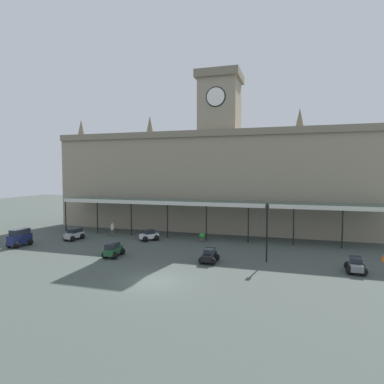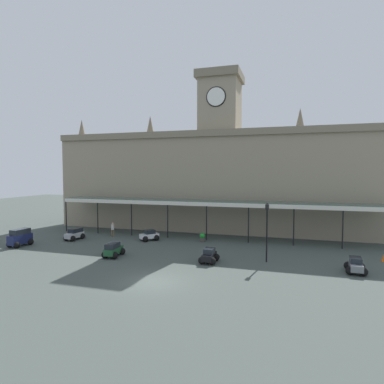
{
  "view_description": "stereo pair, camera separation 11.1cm",
  "coord_description": "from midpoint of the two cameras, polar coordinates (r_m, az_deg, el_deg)",
  "views": [
    {
      "loc": [
        8.97,
        -20.59,
        7.63
      ],
      "look_at": [
        0.0,
        9.04,
        5.71
      ],
      "focal_mm": 30.71,
      "sensor_mm": 36.0,
      "label": 1
    },
    {
      "loc": [
        9.07,
        -20.56,
        7.63
      ],
      "look_at": [
        0.0,
        9.04,
        5.71
      ],
      "focal_mm": 30.71,
      "sensor_mm": 36.0,
      "label": 2
    }
  ],
  "objects": [
    {
      "name": "ground_plane",
      "position": [
        23.73,
        -6.71,
        -15.24
      ],
      "size": [
        140.0,
        140.0,
        0.0
      ],
      "primitive_type": "plane",
      "color": "#414B45"
    },
    {
      "name": "station_building",
      "position": [
        42.95,
        4.72,
        2.54
      ],
      "size": [
        43.66,
        6.66,
        20.21
      ],
      "color": "gray",
      "rests_on": "ground"
    },
    {
      "name": "entrance_canopy",
      "position": [
        37.69,
        2.92,
        -1.78
      ],
      "size": [
        37.28,
        3.26,
        4.31
      ],
      "color": "#38564C",
      "rests_on": "ground"
    },
    {
      "name": "car_silver_estate",
      "position": [
        39.34,
        -19.84,
        -7.01
      ],
      "size": [
        1.69,
        2.33,
        1.27
      ],
      "color": "#B2B5BA",
      "rests_on": "ground"
    },
    {
      "name": "car_black_sedan",
      "position": [
        28.15,
        2.91,
        -11.12
      ],
      "size": [
        1.53,
        2.05,
        1.19
      ],
      "color": "black",
      "rests_on": "ground"
    },
    {
      "name": "car_white_sedan",
      "position": [
        36.97,
        -7.54,
        -7.6
      ],
      "size": [
        2.19,
        2.23,
        1.19
      ],
      "color": "silver",
      "rests_on": "ground"
    },
    {
      "name": "car_grey_sedan",
      "position": [
        28.24,
        26.42,
        -11.45
      ],
      "size": [
        1.58,
        2.09,
        1.19
      ],
      "color": "slate",
      "rests_on": "ground"
    },
    {
      "name": "car_green_estate",
      "position": [
        30.75,
        -13.59,
        -9.84
      ],
      "size": [
        1.66,
        2.31,
        1.27
      ],
      "color": "#1E512D",
      "rests_on": "ground"
    },
    {
      "name": "car_navy_van",
      "position": [
        38.23,
        -27.81,
        -7.15
      ],
      "size": [
        1.69,
        2.45,
        1.77
      ],
      "color": "#19214C",
      "rests_on": "ground"
    },
    {
      "name": "pedestrian_beside_cars",
      "position": [
        39.85,
        -13.74,
        -6.27
      ],
      "size": [
        0.37,
        0.34,
        1.67
      ],
      "color": "brown",
      "rests_on": "ground"
    },
    {
      "name": "victorian_lamppost",
      "position": [
        28.38,
        12.78,
        -5.68
      ],
      "size": [
        0.3,
        0.3,
        5.04
      ],
      "color": "black",
      "rests_on": "ground"
    },
    {
      "name": "traffic_cone",
      "position": [
        32.77,
        30.23,
        -9.82
      ],
      "size": [
        0.4,
        0.4,
        0.65
      ],
      "primitive_type": "cone",
      "color": "orange",
      "rests_on": "ground"
    },
    {
      "name": "planter_by_canopy",
      "position": [
        36.09,
        1.71,
        -7.87
      ],
      "size": [
        0.6,
        0.6,
        0.96
      ],
      "color": "#47423D",
      "rests_on": "ground"
    }
  ]
}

